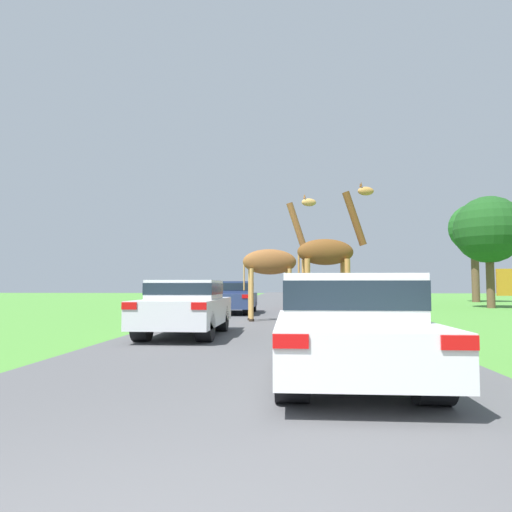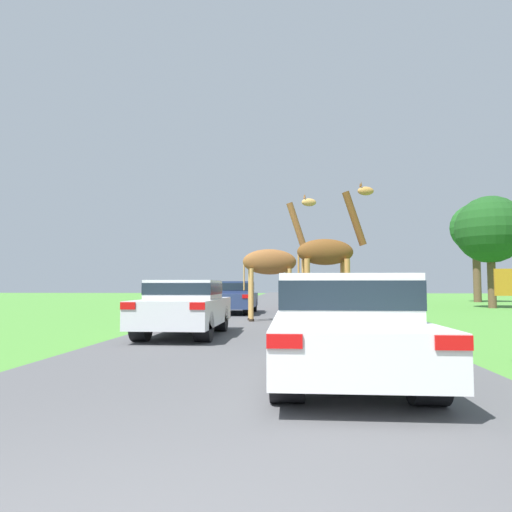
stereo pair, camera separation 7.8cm
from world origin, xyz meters
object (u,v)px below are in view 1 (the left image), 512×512
giraffe_near_road (273,262)px  car_queue_left (317,295)px  car_far_ahead (309,297)px  car_lead_maroon (347,324)px  tree_left_edge (489,230)px  tree_centre_back (474,229)px  giraffe_companion (329,256)px  car_verge_right (186,306)px  car_queue_right (235,296)px

giraffe_near_road → car_queue_left: bearing=159.8°
car_queue_left → car_far_ahead: 5.59m
car_lead_maroon → tree_left_edge: bearing=62.6°
tree_centre_back → giraffe_companion: bearing=-121.5°
tree_centre_back → car_far_ahead: bearing=-138.8°
car_queue_left → tree_left_edge: 11.14m
car_far_ahead → car_verge_right: size_ratio=1.08×
giraffe_companion → car_queue_left: giraffe_companion is taller
giraffe_near_road → car_far_ahead: giraffe_near_road is taller
car_verge_right → tree_left_edge: bearing=47.7°
car_far_ahead → tree_centre_back: (13.76, 12.06, 5.16)m
giraffe_companion → car_far_ahead: bearing=173.5°
giraffe_companion → car_lead_maroon: 9.28m
giraffe_companion → tree_left_edge: bearing=131.5°
tree_centre_back → tree_left_edge: bearing=-107.4°
car_lead_maroon → car_far_ahead: (0.35, 19.17, -0.06)m
car_queue_right → tree_centre_back: tree_centre_back is taller
car_queue_left → tree_centre_back: tree_centre_back is taller
car_verge_right → tree_centre_back: (17.55, 25.89, 5.09)m
car_lead_maroon → tree_left_edge: size_ratio=0.61×
car_queue_right → tree_centre_back: bearing=42.9°
car_queue_right → car_far_ahead: car_queue_right is taller
giraffe_companion → car_queue_left: bearing=170.3°
car_verge_right → car_far_ahead: bearing=74.7°
car_queue_left → tree_left_edge: bearing=-19.8°
tree_centre_back → car_queue_right: bearing=-137.1°
giraffe_near_road → car_verge_right: size_ratio=1.15×
car_lead_maroon → car_queue_left: bearing=87.4°
car_far_ahead → car_queue_left: bearing=82.2°
car_queue_left → car_far_ahead: bearing=-97.8°
giraffe_near_road → car_queue_right: (-1.96, 4.45, -1.38)m
car_lead_maroon → car_verge_right: size_ratio=0.96×
tree_left_edge → car_far_ahead: bearing=-169.4°
car_far_ahead → car_verge_right: car_verge_right is taller
car_far_ahead → tree_centre_back: 19.01m
giraffe_near_road → car_queue_left: giraffe_near_road is taller
giraffe_companion → tree_centre_back: size_ratio=0.61×
giraffe_companion → car_verge_right: giraffe_companion is taller
car_lead_maroon → car_queue_right: car_queue_right is taller
giraffe_near_road → car_queue_left: size_ratio=1.03×
car_queue_right → car_queue_left: (4.44, 9.65, -0.10)m
car_lead_maroon → giraffe_companion: bearing=86.5°
car_verge_right → tree_centre_back: tree_centre_back is taller
giraffe_near_road → tree_left_edge: 16.38m
giraffe_near_road → car_far_ahead: size_ratio=1.07×
giraffe_near_road → car_far_ahead: 8.85m
giraffe_companion → car_lead_maroon: (-0.56, -9.14, -1.52)m
car_far_ahead → car_verge_right: bearing=-105.3°
giraffe_companion → tree_centre_back: 26.16m
car_lead_maroon → tree_left_edge: tree_left_edge is taller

